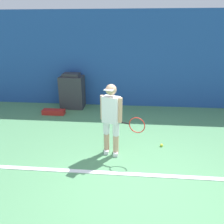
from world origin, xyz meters
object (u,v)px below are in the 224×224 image
covered_chair (72,91)px  equipment_bag (54,112)px  tennis_ball (162,145)px  tennis_player (112,117)px

covered_chair → equipment_bag: size_ratio=1.68×
tennis_ball → covered_chair: bearing=137.6°
tennis_ball → equipment_bag: equipment_bag is taller
tennis_player → tennis_ball: tennis_player is taller
covered_chair → equipment_bag: 0.98m
tennis_ball → equipment_bag: size_ratio=0.10×
tennis_ball → covered_chair: covered_chair is taller
tennis_ball → covered_chair: size_ratio=0.06×
tennis_player → tennis_ball: size_ratio=22.72×
equipment_bag → tennis_ball: bearing=-29.1°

